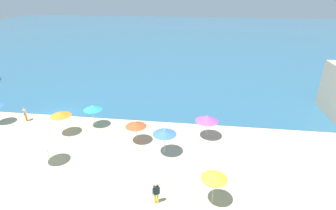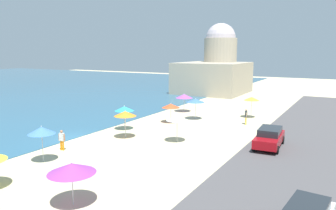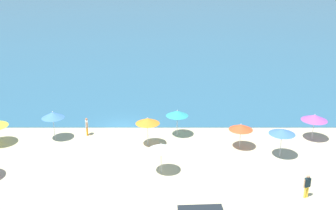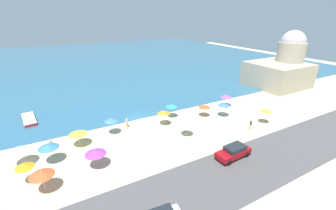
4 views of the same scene
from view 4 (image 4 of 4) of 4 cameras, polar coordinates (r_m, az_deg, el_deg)
ground_plane at (r=38.36m, az=-7.12°, el=-3.57°), size 160.00×160.00×0.00m
sea at (r=89.69m, az=-20.79°, el=10.21°), size 150.00×110.00×0.05m
coastal_road at (r=25.15m, az=9.59°, el=-19.37°), size 80.00×8.00×0.06m
beach_umbrella_0 at (r=31.54m, az=-33.64°, el=-9.38°), size 2.47×2.47×2.34m
beach_umbrella_1 at (r=44.03m, az=14.62°, el=2.21°), size 2.21×2.21×2.37m
beach_umbrella_2 at (r=38.87m, az=9.21°, el=-0.29°), size 1.96×1.96×2.18m
beach_umbrella_3 at (r=28.07m, az=-32.67°, el=-12.85°), size 1.87×1.87×2.39m
beach_umbrella_4 at (r=37.94m, az=0.87°, el=-0.13°), size 1.94×1.94×2.45m
beach_umbrella_5 at (r=30.18m, az=-28.13°, el=-9.19°), size 2.34×2.34×2.51m
beach_umbrella_6 at (r=27.40m, az=-17.98°, el=-11.30°), size 2.45×2.45×2.29m
beach_umbrella_7 at (r=32.24m, az=4.69°, el=-4.53°), size 1.86×1.86×2.41m
beach_umbrella_8 at (r=39.00m, az=23.63°, el=-1.26°), size 1.76×1.76×2.54m
beach_umbrella_9 at (r=39.43m, az=14.01°, el=0.12°), size 2.05×2.05×2.46m
beach_umbrella_10 at (r=33.66m, az=-14.25°, el=-3.66°), size 1.90×1.90×2.61m
beach_umbrella_11 at (r=35.24m, az=-1.04°, el=-1.80°), size 1.99×1.99×2.54m
beach_umbrella_12 at (r=32.35m, az=-21.86°, el=-6.64°), size 2.43×2.43×2.10m
beach_umbrella_13 at (r=26.09m, az=-29.47°, el=-14.87°), size 2.38×2.38×2.44m
bather_0 at (r=35.69m, az=-10.42°, el=-4.21°), size 0.31×0.55×1.64m
bather_1 at (r=32.77m, az=-27.58°, el=-8.93°), size 0.50×0.37×1.83m
bather_2 at (r=36.52m, az=20.22°, el=-4.62°), size 0.54×0.33×1.68m
parked_car_0 at (r=29.28m, az=16.33°, el=-11.27°), size 4.66×2.15×1.55m
skiff_nearshore at (r=43.85m, az=-31.83°, el=-3.09°), size 2.37×5.87×0.54m
harbor_fortress at (r=61.97m, az=27.05°, el=8.52°), size 13.12×11.71×13.00m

